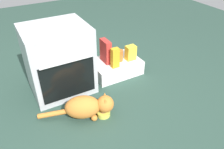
# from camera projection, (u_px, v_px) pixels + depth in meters

# --- Properties ---
(ground) EXTENTS (8.00, 8.00, 0.00)m
(ground) POSITION_uv_depth(u_px,v_px,m) (78.00, 114.00, 2.21)
(ground) COLOR #284238
(oven) EXTENTS (0.65, 0.60, 0.74)m
(oven) POSITION_uv_depth(u_px,v_px,m) (59.00, 60.00, 2.35)
(oven) COLOR #B7BABF
(oven) RESTS_ON ground
(pantry_cabinet) EXTENTS (0.59, 0.41, 0.18)m
(pantry_cabinet) POSITION_uv_depth(u_px,v_px,m) (116.00, 67.00, 2.78)
(pantry_cabinet) COLOR white
(pantry_cabinet) RESTS_ON ground
(food_bowl) EXTENTS (0.13, 0.13, 0.08)m
(food_bowl) POSITION_uv_depth(u_px,v_px,m) (103.00, 113.00, 2.18)
(food_bowl) COLOR #D1D14C
(food_bowl) RESTS_ON ground
(cat) EXTENTS (0.69, 0.35, 0.24)m
(cat) POSITION_uv_depth(u_px,v_px,m) (87.00, 107.00, 2.11)
(cat) COLOR #C6752D
(cat) RESTS_ON ground
(snack_bag) EXTENTS (0.12, 0.09, 0.18)m
(snack_bag) POSITION_uv_depth(u_px,v_px,m) (131.00, 53.00, 2.71)
(snack_bag) COLOR yellow
(snack_bag) RESTS_ON pantry_cabinet
(juice_carton) EXTENTS (0.09, 0.06, 0.24)m
(juice_carton) POSITION_uv_depth(u_px,v_px,m) (115.00, 58.00, 2.54)
(juice_carton) COLOR orange
(juice_carton) RESTS_ON pantry_cabinet
(sauce_jar) EXTENTS (0.08, 0.08, 0.14)m
(sauce_jar) POSITION_uv_depth(u_px,v_px,m) (120.00, 56.00, 2.69)
(sauce_jar) COLOR #D16023
(sauce_jar) RESTS_ON pantry_cabinet
(cereal_box) EXTENTS (0.07, 0.18, 0.28)m
(cereal_box) POSITION_uv_depth(u_px,v_px,m) (106.00, 51.00, 2.63)
(cereal_box) COLOR #B72D28
(cereal_box) RESTS_ON pantry_cabinet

